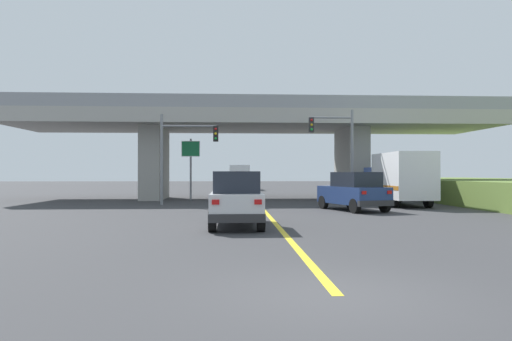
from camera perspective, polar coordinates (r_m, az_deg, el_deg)
The scene contains 11 objects.
ground at distance 35.43m, azimuth -0.24°, elevation -3.52°, with size 160.00×160.00×0.00m, color #353538.
overpass_bridge at distance 35.53m, azimuth -0.24°, elevation 5.02°, with size 35.87×8.57×7.31m.
lane_divider_stripe at distance 20.05m, azimuth 1.87°, elevation -5.93°, with size 0.20×25.28×0.01m, color yellow.
suv_lead at distance 16.98m, azimuth -2.45°, elevation -3.53°, with size 1.88×4.51×2.02m.
suv_crossing at distance 24.71m, azimuth 11.98°, elevation -2.53°, with size 3.14×4.72×2.02m.
box_truck at distance 29.52m, azimuth 17.23°, elevation -0.91°, with size 2.33×6.90×3.17m.
sedan_oncoming at distance 41.41m, azimuth -1.98°, elevation -1.66°, with size 1.89×4.76×2.02m.
traffic_signal_nearside at distance 30.23m, azimuth 10.12°, elevation 3.34°, with size 2.91×0.36×6.06m.
traffic_signal_farside at distance 29.09m, azimuth -9.22°, elevation 2.87°, with size 3.60×0.36×5.63m.
highway_sign at distance 33.11m, azimuth -8.07°, elevation 1.77°, with size 1.31×0.17×4.42m.
semi_truck_distant at distance 56.07m, azimuth -2.08°, elevation -0.76°, with size 2.33×7.48×2.92m.
Camera 1 is at (-1.68, -7.24, 1.95)m, focal length 32.38 mm.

